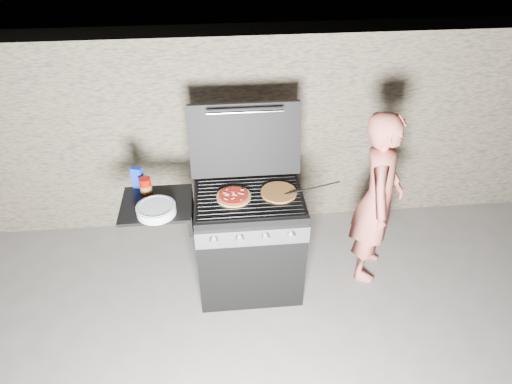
{
  "coord_description": "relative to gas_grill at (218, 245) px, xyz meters",
  "views": [
    {
      "loc": [
        -0.2,
        -2.65,
        2.88
      ],
      "look_at": [
        0.05,
        0.0,
        0.95
      ],
      "focal_mm": 32.0,
      "sensor_mm": 36.0,
      "label": 1
    }
  ],
  "objects": [
    {
      "name": "pizza_topped",
      "position": [
        0.14,
        -0.0,
        0.47
      ],
      "size": [
        0.32,
        0.32,
        0.03
      ],
      "primitive_type": null,
      "rotation": [
        0.0,
        0.0,
        -0.39
      ],
      "color": "#AF7037",
      "rests_on": "gas_grill"
    },
    {
      "name": "plate_stack",
      "position": [
        -0.41,
        -0.12,
        0.48
      ],
      "size": [
        0.3,
        0.3,
        0.06
      ],
      "primitive_type": "cylinder",
      "rotation": [
        0.0,
        0.0,
        0.12
      ],
      "color": "silver",
      "rests_on": "gas_grill"
    },
    {
      "name": "pizza_plain",
      "position": [
        0.47,
        0.02,
        0.46
      ],
      "size": [
        0.35,
        0.35,
        0.01
      ],
      "primitive_type": "cylinder",
      "rotation": [
        0.0,
        0.0,
        0.43
      ],
      "color": "#B4742E",
      "rests_on": "gas_grill"
    },
    {
      "name": "stone_wall",
      "position": [
        0.25,
        1.05,
        0.44
      ],
      "size": [
        8.0,
        0.35,
        1.8
      ],
      "primitive_type": "cube",
      "color": "#807253",
      "rests_on": "ground"
    },
    {
      "name": "sauce_jar",
      "position": [
        -0.5,
        0.13,
        0.51
      ],
      "size": [
        0.08,
        0.08,
        0.13
      ],
      "primitive_type": "cylinder",
      "rotation": [
        0.0,
        0.0,
        0.0
      ],
      "color": "#A00B02",
      "rests_on": "gas_grill"
    },
    {
      "name": "blue_carton",
      "position": [
        -0.56,
        0.21,
        0.53
      ],
      "size": [
        0.09,
        0.07,
        0.17
      ],
      "primitive_type": "cube",
      "rotation": [
        0.0,
        0.0,
        -0.3
      ],
      "color": "#0A2CC1",
      "rests_on": "gas_grill"
    },
    {
      "name": "person",
      "position": [
        1.27,
        0.1,
        0.29
      ],
      "size": [
        0.53,
        0.63,
        1.49
      ],
      "primitive_type": "imported",
      "rotation": [
        0.0,
        0.0,
        1.21
      ],
      "color": "#D56757",
      "rests_on": "ground"
    },
    {
      "name": "gas_grill",
      "position": [
        0.0,
        0.0,
        0.0
      ],
      "size": [
        1.34,
        0.79,
        0.91
      ],
      "primitive_type": null,
      "color": "black",
      "rests_on": "ground"
    },
    {
      "name": "tongs",
      "position": [
        0.71,
        0.0,
        0.5
      ],
      "size": [
        0.42,
        0.03,
        0.08
      ],
      "primitive_type": "cylinder",
      "rotation": [
        0.0,
        1.4,
        0.05
      ],
      "color": "black",
      "rests_on": "gas_grill"
    },
    {
      "name": "ground",
      "position": [
        0.25,
        0.0,
        -0.46
      ],
      "size": [
        50.0,
        50.0,
        0.0
      ],
      "primitive_type": "plane",
      "color": "#666058"
    }
  ]
}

